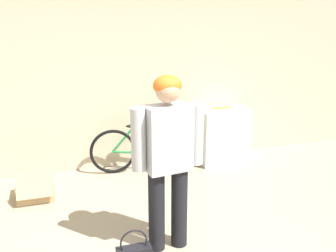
{
  "coord_description": "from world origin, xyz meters",
  "views": [
    {
      "loc": [
        -0.91,
        -2.48,
        2.32
      ],
      "look_at": [
        0.1,
        0.77,
        1.26
      ],
      "focal_mm": 42.0,
      "sensor_mm": 36.0,
      "label": 1
    }
  ],
  "objects_px": {
    "person": "(168,152)",
    "bicycle": "(150,147)",
    "banana": "(222,108)",
    "cardboard_box": "(36,189)"
  },
  "relations": [
    {
      "from": "person",
      "to": "bicycle",
      "type": "height_order",
      "value": "person"
    },
    {
      "from": "banana",
      "to": "cardboard_box",
      "type": "bearing_deg",
      "value": -171.13
    },
    {
      "from": "person",
      "to": "banana",
      "type": "bearing_deg",
      "value": 45.95
    },
    {
      "from": "cardboard_box",
      "to": "bicycle",
      "type": "bearing_deg",
      "value": 14.3
    },
    {
      "from": "person",
      "to": "bicycle",
      "type": "xyz_separation_m",
      "value": [
        0.32,
        1.88,
        -0.66
      ]
    },
    {
      "from": "bicycle",
      "to": "cardboard_box",
      "type": "relative_size",
      "value": 3.6
    },
    {
      "from": "bicycle",
      "to": "banana",
      "type": "height_order",
      "value": "banana"
    },
    {
      "from": "person",
      "to": "bicycle",
      "type": "distance_m",
      "value": 2.02
    },
    {
      "from": "bicycle",
      "to": "banana",
      "type": "xyz_separation_m",
      "value": [
        1.1,
        0.02,
        0.5
      ]
    },
    {
      "from": "bicycle",
      "to": "cardboard_box",
      "type": "distance_m",
      "value": 1.66
    }
  ]
}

